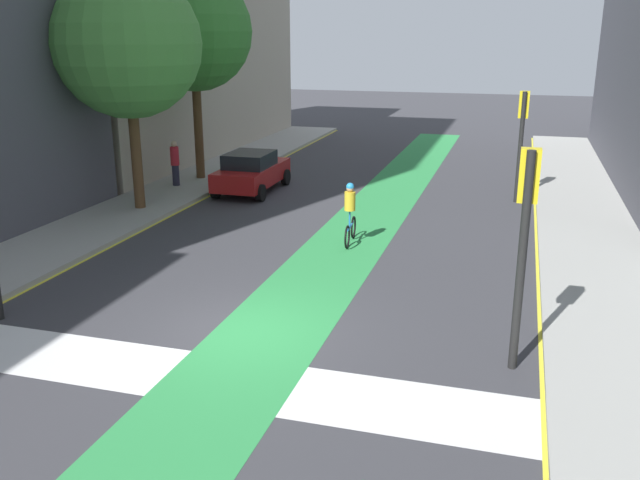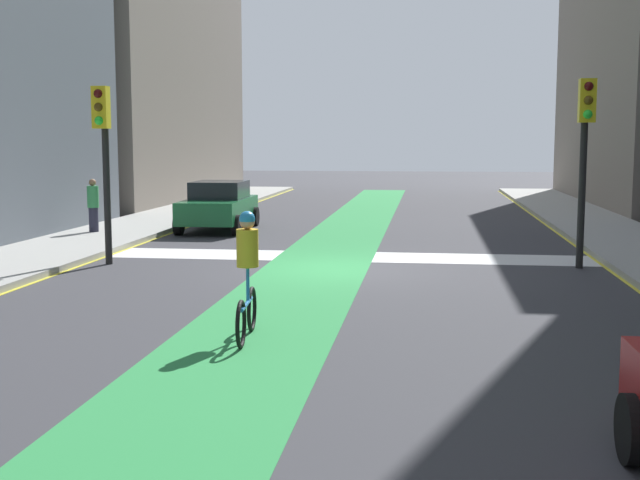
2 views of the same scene
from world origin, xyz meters
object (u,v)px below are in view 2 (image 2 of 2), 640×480
Objects in this scene: traffic_signal_near_left at (585,137)px; pedestrian_sidewalk_right_a at (93,205)px; traffic_signal_near_right at (103,140)px; car_green_right_near at (219,205)px; cyclist_in_lane at (247,272)px.

traffic_signal_near_left is 14.26m from pedestrian_sidewalk_right_a.
traffic_signal_near_left is at bearing -175.74° from traffic_signal_near_right.
cyclist_in_lane is (-4.08, 14.21, 0.17)m from car_green_right_near.
traffic_signal_near_left reaches higher than pedestrian_sidewalk_right_a.
cyclist_in_lane is 1.17× the size of pedestrian_sidewalk_right_a.
traffic_signal_near_left reaches higher than cyclist_in_lane.
traffic_signal_near_left is 0.99× the size of car_green_right_near.
traffic_signal_near_left reaches higher than traffic_signal_near_right.
traffic_signal_near_right is 2.58× the size of pedestrian_sidewalk_right_a.
traffic_signal_near_left is at bearing -129.17° from cyclist_in_lane.
car_green_right_near is (-0.71, -7.64, -2.07)m from traffic_signal_near_right.
car_green_right_near is at bearing -145.44° from pedestrian_sidewalk_right_a.
traffic_signal_near_right is 0.97× the size of traffic_signal_near_left.
pedestrian_sidewalk_right_a is (13.36, -4.58, -2.00)m from traffic_signal_near_left.
traffic_signal_near_left is 9.72m from cyclist_in_lane.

